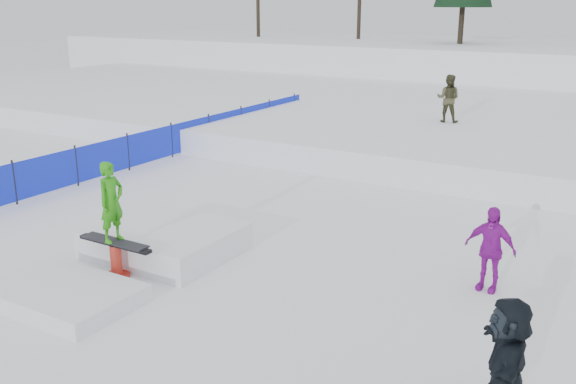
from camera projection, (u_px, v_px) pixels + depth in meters
The scene contains 8 objects.
ground at pixel (208, 273), 11.59m from camera, with size 120.00×120.00×0.00m, color white.
snow_berm at pixel (536, 67), 35.92m from camera, with size 60.00×14.00×2.40m, color white.
snow_midrise at pixel (464, 118), 24.64m from camera, with size 50.00×18.00×0.80m, color white.
safety_fence at pixel (172, 140), 20.06m from camera, with size 0.05×16.00×1.10m.
walker_olive at pixel (448, 98), 21.46m from camera, with size 0.77×0.60×1.59m, color #3C3B23.
spectator_purple at pixel (490, 249), 10.74m from camera, with size 0.87×0.36×1.48m, color purple.
spectator_dark at pixel (506, 364), 7.19m from camera, with size 1.51×0.48×1.63m, color black.
jib_rail_feature at pixel (139, 251), 11.83m from camera, with size 2.60×4.40×2.11m.
Camera 1 is at (6.74, -8.43, 4.72)m, focal length 40.00 mm.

